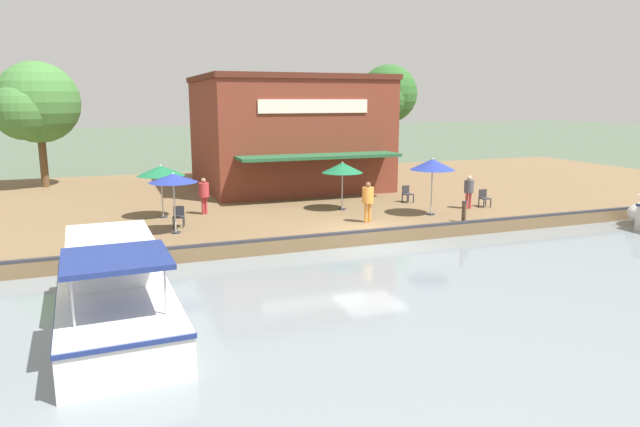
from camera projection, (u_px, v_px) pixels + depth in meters
ground_plane at (371, 247)px, 22.67m from camera, size 220.00×220.00×0.00m
quay_deck at (288, 196)px, 32.70m from camera, size 22.00×56.00×0.60m
quay_edge_fender at (370, 231)px, 22.63m from camera, size 0.20×50.40×0.10m
waterfront_restaurant at (286, 132)px, 34.34m from camera, size 11.72×10.24×6.52m
patio_umbrella_far_corner at (173, 178)px, 21.99m from camera, size 1.88×1.88×2.40m
patio_umbrella_back_row at (161, 171)px, 25.00m from camera, size 2.08×2.08×2.36m
patio_umbrella_near_quay_edge at (342, 168)px, 26.80m from camera, size 1.94×1.94×2.30m
patio_umbrella_mid_patio_right at (433, 164)px, 25.56m from camera, size 2.01×2.01×2.59m
cafe_chair_facing_river at (407, 193)px, 29.08m from camera, size 0.51×0.51×0.85m
cafe_chair_back_row_seat at (179, 215)px, 23.48m from camera, size 0.53×0.53×0.85m
cafe_chair_under_first_umbrella at (484, 197)px, 27.83m from camera, size 0.44×0.44×0.85m
person_near_entrance at (204, 192)px, 25.93m from camera, size 0.47×0.47×1.67m
person_at_quay_edge at (368, 197)px, 24.19m from camera, size 0.49×0.49×1.75m
person_mid_patio at (469, 188)px, 27.29m from camera, size 0.45×0.45×1.59m
motorboat_second_along at (113, 287)px, 15.12m from camera, size 8.61×3.00×2.31m
mooring_post at (464, 211)px, 24.35m from camera, size 0.22×0.22×0.91m
tree_behind_restaurant at (34, 105)px, 33.13m from camera, size 4.98×4.74×7.37m
tree_downstream_bank at (388, 96)px, 42.84m from camera, size 4.57×4.35×7.77m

